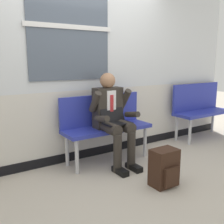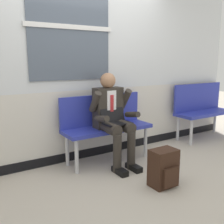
% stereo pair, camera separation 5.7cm
% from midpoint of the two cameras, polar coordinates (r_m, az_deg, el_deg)
% --- Properties ---
extents(ground_plane, '(18.00, 18.00, 0.00)m').
position_cam_midpoint_polar(ground_plane, '(3.52, 1.02, -12.62)').
color(ground_plane, '#B2A899').
extents(station_wall, '(5.70, 0.17, 2.95)m').
position_cam_midpoint_polar(station_wall, '(3.82, -4.95, 11.91)').
color(station_wall, silver).
rests_on(station_wall, ground).
extents(bench_with_person, '(1.28, 0.42, 0.93)m').
position_cam_midpoint_polar(bench_with_person, '(3.75, -1.03, -2.18)').
color(bench_with_person, '#28339E').
rests_on(bench_with_person, ground).
extents(bench_empty, '(1.19, 0.42, 0.99)m').
position_cam_midpoint_polar(bench_empty, '(5.12, 19.03, 1.04)').
color(bench_empty, '#28339E').
rests_on(bench_empty, ground).
extents(person_seated, '(0.57, 0.70, 1.25)m').
position_cam_midpoint_polar(person_seated, '(3.56, 0.67, -0.98)').
color(person_seated, '#2D2823').
rests_on(person_seated, ground).
extents(backpack, '(0.30, 0.25, 0.43)m').
position_cam_midpoint_polar(backpack, '(3.12, 11.61, -11.80)').
color(backpack, '#331E14').
rests_on(backpack, ground).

